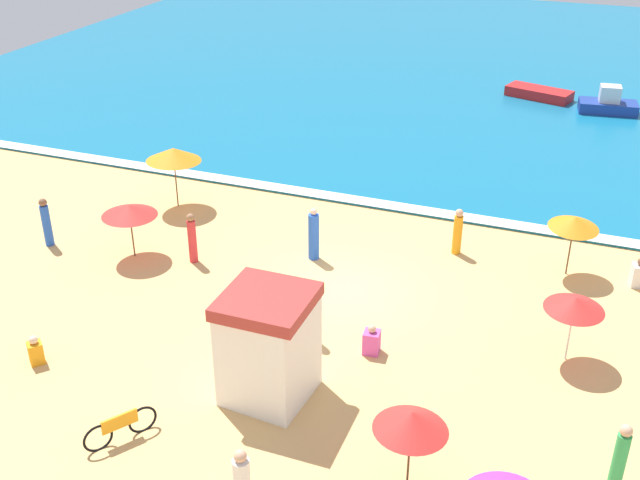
{
  "coord_description": "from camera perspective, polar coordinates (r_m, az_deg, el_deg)",
  "views": [
    {
      "loc": [
        6.56,
        -19.6,
        12.63
      ],
      "look_at": [
        -1.48,
        1.44,
        0.8
      ],
      "focal_mm": 43.58,
      "sensor_mm": 36.0,
      "label": 1
    }
  ],
  "objects": [
    {
      "name": "beachgoer_10",
      "position": [
        25.76,
        -9.37,
        0.14
      ],
      "size": [
        0.4,
        0.4,
        1.75
      ],
      "color": "red",
      "rests_on": "ground_plane"
    },
    {
      "name": "ground_plane",
      "position": [
        24.22,
        2.06,
        -3.74
      ],
      "size": [
        60.0,
        60.0,
        0.0
      ],
      "primitive_type": "plane",
      "color": "#E5B26B"
    },
    {
      "name": "small_boat_1",
      "position": [
        43.6,
        15.78,
        10.33
      ],
      "size": [
        3.61,
        2.23,
        0.52
      ],
      "color": "red",
      "rests_on": "ocean_water"
    },
    {
      "name": "beachgoer_3",
      "position": [
        28.07,
        -19.46,
        1.23
      ],
      "size": [
        0.38,
        0.38,
        1.75
      ],
      "color": "blue",
      "rests_on": "ground_plane"
    },
    {
      "name": "ocean_water",
      "position": [
        49.67,
        12.94,
        12.36
      ],
      "size": [
        60.0,
        44.0,
        0.1
      ],
      "primitive_type": "cube",
      "color": "#146B93",
      "rests_on": "ground_plane"
    },
    {
      "name": "beach_umbrella_8",
      "position": [
        26.15,
        -13.84,
        2.13
      ],
      "size": [
        2.58,
        2.58,
        1.89
      ],
      "color": "#4C3823",
      "rests_on": "ground_plane"
    },
    {
      "name": "lifeguard_cabana",
      "position": [
        19.26,
        -3.81,
        -7.72
      ],
      "size": [
        2.12,
        2.16,
        2.92
      ],
      "color": "white",
      "rests_on": "ground_plane"
    },
    {
      "name": "beachgoer_6",
      "position": [
        21.35,
        3.81,
        -7.42
      ],
      "size": [
        0.48,
        0.48,
        0.87
      ],
      "color": "#D84CA5",
      "rests_on": "ground_plane"
    },
    {
      "name": "beach_umbrella_3",
      "position": [
        29.36,
        -10.71,
        6.19
      ],
      "size": [
        2.77,
        2.78,
        2.39
      ],
      "color": "#4C3823",
      "rests_on": "ground_plane"
    },
    {
      "name": "beachgoer_2",
      "position": [
        26.37,
        10.07,
        0.59
      ],
      "size": [
        0.36,
        0.36,
        1.64
      ],
      "color": "orange",
      "rests_on": "ground_plane"
    },
    {
      "name": "beach_umbrella_0",
      "position": [
        25.51,
        18.17,
        1.22
      ],
      "size": [
        2.16,
        2.17,
        2.09
      ],
      "color": "#4C3823",
      "rests_on": "ground_plane"
    },
    {
      "name": "beachgoer_7",
      "position": [
        18.25,
        21.15,
        -14.73
      ],
      "size": [
        0.41,
        0.41,
        1.77
      ],
      "color": "green",
      "rests_on": "ground_plane"
    },
    {
      "name": "beach_umbrella_6",
      "position": [
        16.68,
        6.72,
        -13.06
      ],
      "size": [
        2.29,
        2.29,
        2.05
      ],
      "color": "#4C3823",
      "rests_on": "ground_plane"
    },
    {
      "name": "beachgoer_5",
      "position": [
        26.25,
        22.38,
        -2.32
      ],
      "size": [
        0.55,
        0.55,
        0.97
      ],
      "color": "white",
      "rests_on": "ground_plane"
    },
    {
      "name": "beach_umbrella_4",
      "position": [
        21.34,
        18.21,
        -4.47
      ],
      "size": [
        2.2,
        2.2,
        1.97
      ],
      "color": "silver",
      "rests_on": "ground_plane"
    },
    {
      "name": "wave_breaker_foam",
      "position": [
        29.51,
        6.07,
        2.43
      ],
      "size": [
        57.0,
        0.7,
        0.01
      ],
      "primitive_type": "cube",
      "color": "white",
      "rests_on": "ocean_water"
    },
    {
      "name": "beachgoer_1",
      "position": [
        21.6,
        -0.76,
        -5.6
      ],
      "size": [
        0.37,
        0.37,
        1.58
      ],
      "color": "blue",
      "rests_on": "ground_plane"
    },
    {
      "name": "parked_bicycle",
      "position": [
        19.14,
        -14.44,
        -13.17
      ],
      "size": [
        1.05,
        1.55,
        0.76
      ],
      "color": "black",
      "rests_on": "ground_plane"
    },
    {
      "name": "small_boat_0",
      "position": [
        42.26,
        20.41,
        9.36
      ],
      "size": [
        2.98,
        1.75,
        1.36
      ],
      "color": "navy",
      "rests_on": "ocean_water"
    },
    {
      "name": "beachgoer_4",
      "position": [
        22.26,
        -20.16,
        -7.67
      ],
      "size": [
        0.52,
        0.52,
        0.85
      ],
      "color": "orange",
      "rests_on": "ground_plane"
    },
    {
      "name": "beachgoer_0",
      "position": [
        25.61,
        -0.47,
        0.35
      ],
      "size": [
        0.45,
        0.45,
        1.84
      ],
      "color": "blue",
      "rests_on": "ground_plane"
    }
  ]
}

